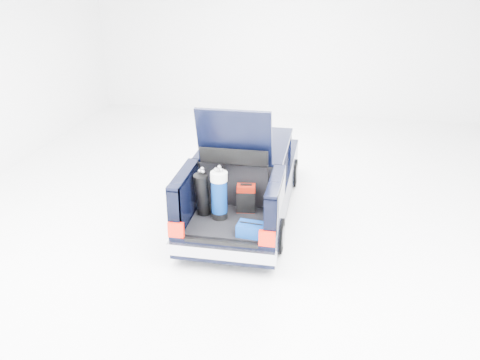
% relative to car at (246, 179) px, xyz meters
% --- Properties ---
extents(ground, '(14.00, 14.00, 0.00)m').
position_rel_car_xyz_m(ground, '(0.00, -0.11, -0.67)').
color(ground, white).
rests_on(ground, ground).
extents(car, '(1.87, 4.65, 2.47)m').
position_rel_car_xyz_m(car, '(0.00, 0.00, 0.00)').
color(car, black).
rests_on(car, ground).
extents(red_suitcase, '(0.34, 0.24, 0.53)m').
position_rel_car_xyz_m(red_suitcase, '(0.22, -1.19, 0.18)').
color(red_suitcase, '#770F03').
rests_on(red_suitcase, car).
extents(black_golf_bag, '(0.32, 0.39, 0.88)m').
position_rel_car_xyz_m(black_golf_bag, '(-0.50, -1.46, 0.32)').
color(black_golf_bag, black).
rests_on(black_golf_bag, car).
extents(blue_golf_bag, '(0.31, 0.31, 0.96)m').
position_rel_car_xyz_m(blue_golf_bag, '(-0.19, -1.51, 0.36)').
color(blue_golf_bag, black).
rests_on(blue_golf_bag, car).
extents(blue_duffel, '(0.46, 0.33, 0.23)m').
position_rel_car_xyz_m(blue_duffel, '(0.44, -2.01, 0.03)').
color(blue_duffel, navy).
rests_on(blue_duffel, car).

